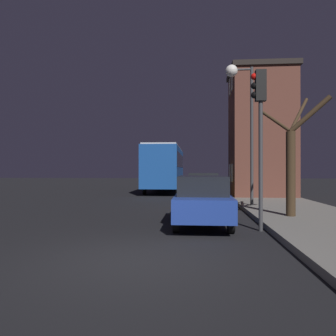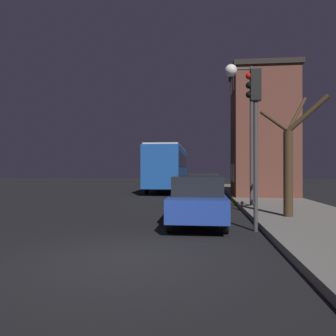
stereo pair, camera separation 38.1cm
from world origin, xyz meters
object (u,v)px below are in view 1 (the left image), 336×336
(bus, at_px, (165,165))
(car_mid_lane, at_px, (203,186))
(streetlamp, at_px, (240,97))
(bare_tree, at_px, (293,160))
(car_near_lane, at_px, (202,199))
(traffic_light, at_px, (260,116))

(bus, xyz_separation_m, car_mid_lane, (2.89, -8.07, -1.32))
(streetlamp, distance_m, bus, 13.05)
(bare_tree, distance_m, bus, 16.34)
(streetlamp, bearing_deg, bare_tree, -68.28)
(streetlamp, xyz_separation_m, bus, (-4.48, 11.90, -2.92))
(bus, distance_m, car_mid_lane, 8.67)
(streetlamp, height_order, car_near_lane, streetlamp)
(streetlamp, bearing_deg, traffic_light, -91.85)
(streetlamp, height_order, car_mid_lane, streetlamp)
(traffic_light, bearing_deg, bare_tree, 52.72)
(streetlamp, relative_size, bare_tree, 1.50)
(bus, bearing_deg, streetlamp, -69.39)
(streetlamp, distance_m, car_near_lane, 6.34)
(bare_tree, xyz_separation_m, bus, (-5.82, 15.27, 0.02))
(traffic_light, height_order, car_mid_lane, traffic_light)
(car_near_lane, distance_m, car_mid_lane, 8.20)
(bare_tree, xyz_separation_m, car_mid_lane, (-2.93, 7.20, -1.31))
(bare_tree, relative_size, car_mid_lane, 1.05)
(streetlamp, relative_size, traffic_light, 1.36)
(traffic_light, xyz_separation_m, car_near_lane, (-1.64, 1.00, -2.51))
(bare_tree, bearing_deg, bus, 110.85)
(streetlamp, height_order, traffic_light, streetlamp)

